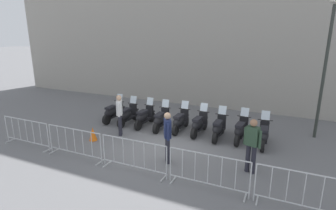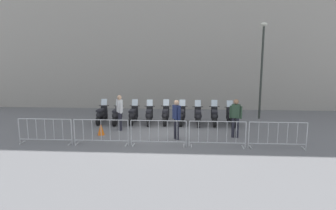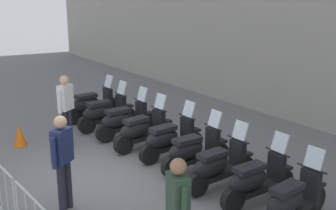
{
  "view_description": "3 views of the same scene",
  "coord_description": "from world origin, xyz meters",
  "px_view_note": "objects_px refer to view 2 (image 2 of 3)",
  "views": [
    {
      "loc": [
        2.29,
        -8.9,
        4.22
      ],
      "look_at": [
        -0.19,
        2.16,
        1.1
      ],
      "focal_mm": 28.59,
      "sensor_mm": 36.0,
      "label": 1
    },
    {
      "loc": [
        -1.59,
        -13.14,
        3.65
      ],
      "look_at": [
        0.45,
        1.28,
        1.13
      ],
      "focal_mm": 31.21,
      "sensor_mm": 36.0,
      "label": 2
    },
    {
      "loc": [
        6.52,
        -5.22,
        4.02
      ],
      "look_at": [
        0.19,
        2.14,
        1.16
      ],
      "focal_mm": 48.27,
      "sensor_mm": 36.0,
      "label": 3
    }
  ],
  "objects_px": {
    "motorcycle_5": "(182,116)",
    "officer_mid_plaza": "(120,110)",
    "barrier_segment_1": "(101,132)",
    "officer_by_barriers": "(176,117)",
    "motorcycle_1": "(117,115)",
    "traffic_cone": "(101,129)",
    "barrier_segment_3": "(217,134)",
    "motorcycle_0": "(101,115)",
    "barrier_segment_2": "(158,133)",
    "motorcycle_7": "(214,116)",
    "motorcycle_8": "(232,117)",
    "street_lamp": "(262,61)",
    "motorcycle_6": "(198,116)",
    "motorcycle_2": "(133,115)",
    "motorcycle_3": "(149,116)",
    "motorcycle_4": "(165,115)",
    "barrier_segment_4": "(278,135)",
    "barrier_segment_0": "(45,131)",
    "officer_near_row_end": "(236,116)"
  },
  "relations": [
    {
      "from": "motorcycle_7",
      "to": "officer_by_barriers",
      "type": "xyz_separation_m",
      "value": [
        -2.43,
        -2.35,
        0.53
      ]
    },
    {
      "from": "motorcycle_6",
      "to": "street_lamp",
      "type": "height_order",
      "value": "street_lamp"
    },
    {
      "from": "motorcycle_2",
      "to": "traffic_cone",
      "type": "height_order",
      "value": "motorcycle_2"
    },
    {
      "from": "motorcycle_1",
      "to": "traffic_cone",
      "type": "bearing_deg",
      "value": -107.15
    },
    {
      "from": "motorcycle_6",
      "to": "motorcycle_2",
      "type": "bearing_deg",
      "value": 167.56
    },
    {
      "from": "traffic_cone",
      "to": "officer_near_row_end",
      "type": "bearing_deg",
      "value": -11.95
    },
    {
      "from": "motorcycle_7",
      "to": "barrier_segment_1",
      "type": "distance_m",
      "value": 6.23
    },
    {
      "from": "motorcycle_6",
      "to": "officer_near_row_end",
      "type": "xyz_separation_m",
      "value": [
        1.07,
        -2.53,
        0.53
      ]
    },
    {
      "from": "motorcycle_0",
      "to": "motorcycle_5",
      "type": "distance_m",
      "value": 4.32
    },
    {
      "from": "motorcycle_5",
      "to": "barrier_segment_3",
      "type": "distance_m",
      "value": 4.1
    },
    {
      "from": "motorcycle_2",
      "to": "motorcycle_3",
      "type": "bearing_deg",
      "value": -14.63
    },
    {
      "from": "motorcycle_8",
      "to": "traffic_cone",
      "type": "relative_size",
      "value": 3.13
    },
    {
      "from": "motorcycle_1",
      "to": "street_lamp",
      "type": "xyz_separation_m",
      "value": [
        8.11,
        0.17,
        2.83
      ]
    },
    {
      "from": "motorcycle_4",
      "to": "motorcycle_5",
      "type": "bearing_deg",
      "value": -13.54
    },
    {
      "from": "motorcycle_7",
      "to": "traffic_cone",
      "type": "xyz_separation_m",
      "value": [
        -5.75,
        -1.19,
        -0.18
      ]
    },
    {
      "from": "motorcycle_4",
      "to": "traffic_cone",
      "type": "relative_size",
      "value": 3.11
    },
    {
      "from": "barrier_segment_2",
      "to": "barrier_segment_3",
      "type": "xyz_separation_m",
      "value": [
        2.3,
        -0.48,
        0.0
      ]
    },
    {
      "from": "motorcycle_8",
      "to": "street_lamp",
      "type": "bearing_deg",
      "value": 32.59
    },
    {
      "from": "motorcycle_1",
      "to": "officer_near_row_end",
      "type": "bearing_deg",
      "value": -32.62
    },
    {
      "from": "motorcycle_6",
      "to": "barrier_segment_4",
      "type": "height_order",
      "value": "motorcycle_6"
    },
    {
      "from": "motorcycle_5",
      "to": "officer_near_row_end",
      "type": "distance_m",
      "value": 3.43
    },
    {
      "from": "motorcycle_6",
      "to": "officer_near_row_end",
      "type": "bearing_deg",
      "value": -67.14
    },
    {
      "from": "motorcycle_7",
      "to": "barrier_segment_0",
      "type": "height_order",
      "value": "motorcycle_7"
    },
    {
      "from": "barrier_segment_1",
      "to": "street_lamp",
      "type": "bearing_deg",
      "value": 23.91
    },
    {
      "from": "motorcycle_8",
      "to": "street_lamp",
      "type": "height_order",
      "value": "street_lamp"
    },
    {
      "from": "motorcycle_1",
      "to": "barrier_segment_3",
      "type": "distance_m",
      "value": 6.17
    },
    {
      "from": "barrier_segment_0",
      "to": "street_lamp",
      "type": "distance_m",
      "value": 11.76
    },
    {
      "from": "barrier_segment_1",
      "to": "officer_by_barriers",
      "type": "height_order",
      "value": "officer_by_barriers"
    },
    {
      "from": "motorcycle_5",
      "to": "barrier_segment_3",
      "type": "xyz_separation_m",
      "value": [
        0.68,
        -4.04,
        0.07
      ]
    },
    {
      "from": "motorcycle_7",
      "to": "motorcycle_8",
      "type": "distance_m",
      "value": 0.88
    },
    {
      "from": "motorcycle_7",
      "to": "barrier_segment_3",
      "type": "height_order",
      "value": "motorcycle_7"
    },
    {
      "from": "motorcycle_8",
      "to": "motorcycle_2",
      "type": "bearing_deg",
      "value": 167.61
    },
    {
      "from": "traffic_cone",
      "to": "motorcycle_3",
      "type": "bearing_deg",
      "value": 37.26
    },
    {
      "from": "motorcycle_0",
      "to": "motorcycle_3",
      "type": "height_order",
      "value": "same"
    },
    {
      "from": "motorcycle_0",
      "to": "barrier_segment_2",
      "type": "xyz_separation_m",
      "value": [
        2.62,
        -4.4,
        0.07
      ]
    },
    {
      "from": "barrier_segment_0",
      "to": "traffic_cone",
      "type": "height_order",
      "value": "barrier_segment_0"
    },
    {
      "from": "motorcycle_0",
      "to": "motorcycle_6",
      "type": "relative_size",
      "value": 1.0
    },
    {
      "from": "motorcycle_7",
      "to": "motorcycle_1",
      "type": "bearing_deg",
      "value": 169.52
    },
    {
      "from": "motorcycle_3",
      "to": "motorcycle_4",
      "type": "xyz_separation_m",
      "value": [
        0.87,
        -0.04,
        0.0
      ]
    },
    {
      "from": "motorcycle_5",
      "to": "motorcycle_8",
      "type": "height_order",
      "value": "same"
    },
    {
      "from": "motorcycle_5",
      "to": "officer_mid_plaza",
      "type": "relative_size",
      "value": 0.98
    },
    {
      "from": "barrier_segment_1",
      "to": "officer_mid_plaza",
      "type": "relative_size",
      "value": 1.28
    },
    {
      "from": "motorcycle_8",
      "to": "officer_by_barriers",
      "type": "distance_m",
      "value": 3.89
    },
    {
      "from": "motorcycle_4",
      "to": "barrier_segment_3",
      "type": "relative_size",
      "value": 0.77
    },
    {
      "from": "motorcycle_0",
      "to": "motorcycle_5",
      "type": "relative_size",
      "value": 1.0
    },
    {
      "from": "motorcycle_1",
      "to": "motorcycle_6",
      "type": "bearing_deg",
      "value": -11.52
    },
    {
      "from": "barrier_segment_2",
      "to": "barrier_segment_3",
      "type": "relative_size",
      "value": 1.0
    },
    {
      "from": "motorcycle_4",
      "to": "motorcycle_5",
      "type": "height_order",
      "value": "same"
    },
    {
      "from": "motorcycle_7",
      "to": "motorcycle_4",
      "type": "bearing_deg",
      "value": 167.32
    },
    {
      "from": "motorcycle_8",
      "to": "officer_by_barriers",
      "type": "relative_size",
      "value": 1.0
    }
  ]
}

